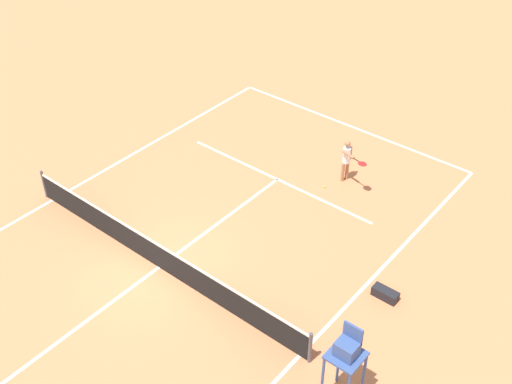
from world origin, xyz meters
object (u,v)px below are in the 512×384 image
object	(u,v)px
player_serving	(347,158)
tennis_ball	(324,187)
umpire_chair	(346,354)
equipment_bag	(385,294)

from	to	relation	value
player_serving	tennis_ball	size ratio (longest dim) A/B	23.78
tennis_ball	umpire_chair	bearing A→B (deg)	126.99
tennis_ball	equipment_bag	size ratio (longest dim) A/B	0.09
player_serving	umpire_chair	distance (m)	9.08
player_serving	umpire_chair	bearing A→B (deg)	46.85
player_serving	umpire_chair	xyz separation A→B (m)	(-4.83, 7.66, 0.65)
umpire_chair	equipment_bag	bearing A→B (deg)	-76.64
equipment_bag	tennis_ball	bearing A→B (deg)	-37.27
player_serving	equipment_bag	xyz separation A→B (m)	(-3.98, 4.10, -0.81)
tennis_ball	equipment_bag	xyz separation A→B (m)	(-4.31, 3.28, 0.12)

